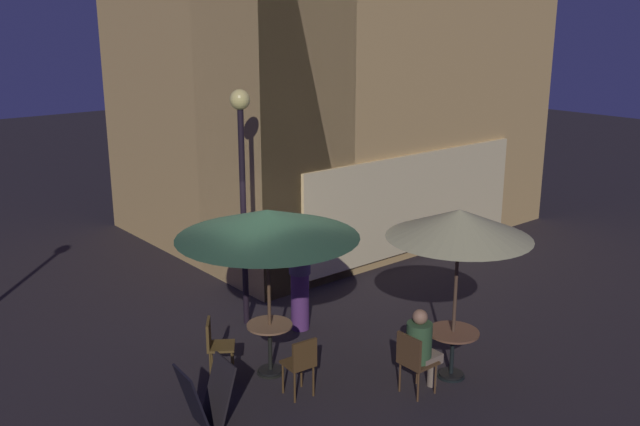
# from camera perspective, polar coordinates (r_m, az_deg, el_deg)

# --- Properties ---
(ground_plane) EXTENTS (60.00, 60.00, 0.00)m
(ground_plane) POSITION_cam_1_polar(r_m,az_deg,el_deg) (11.34, -4.20, -10.92)
(ground_plane) COLOR #272124
(cafe_building) EXTENTS (8.76, 6.63, 8.54)m
(cafe_building) POSITION_cam_1_polar(r_m,az_deg,el_deg) (15.44, -0.05, 12.66)
(cafe_building) COLOR tan
(cafe_building) RESTS_ON ground
(street_lamp_near_corner) EXTENTS (0.33, 0.33, 3.97)m
(street_lamp_near_corner) POSITION_cam_1_polar(r_m,az_deg,el_deg) (11.38, -6.37, 4.12)
(street_lamp_near_corner) COLOR black
(street_lamp_near_corner) RESTS_ON ground
(menu_sandwich_board) EXTENTS (0.68, 0.61, 0.85)m
(menu_sandwich_board) POSITION_cam_1_polar(r_m,az_deg,el_deg) (9.28, -9.26, -14.44)
(menu_sandwich_board) COLOR black
(menu_sandwich_board) RESTS_ON ground
(cafe_table_0) EXTENTS (0.74, 0.74, 0.72)m
(cafe_table_0) POSITION_cam_1_polar(r_m,az_deg,el_deg) (10.44, 10.72, -10.36)
(cafe_table_0) COLOR black
(cafe_table_0) RESTS_ON ground
(cafe_table_1) EXTENTS (0.67, 0.67, 0.78)m
(cafe_table_1) POSITION_cam_1_polar(r_m,az_deg,el_deg) (10.39, -4.09, -10.19)
(cafe_table_1) COLOR black
(cafe_table_1) RESTS_ON ground
(patio_umbrella_0) EXTENTS (2.02, 2.02, 2.53)m
(patio_umbrella_0) POSITION_cam_1_polar(r_m,az_deg,el_deg) (9.80, 11.24, -0.92)
(patio_umbrella_0) COLOR black
(patio_umbrella_0) RESTS_ON ground
(patio_umbrella_1) EXTENTS (2.59, 2.59, 2.50)m
(patio_umbrella_1) POSITION_cam_1_polar(r_m,az_deg,el_deg) (9.76, -4.29, -0.90)
(patio_umbrella_1) COLOR black
(patio_umbrella_1) RESTS_ON ground
(cafe_chair_0) EXTENTS (0.44, 0.44, 0.91)m
(cafe_chair_0) POSITION_cam_1_polar(r_m,az_deg,el_deg) (9.89, 7.62, -11.62)
(cafe_chair_0) COLOR #4C321C
(cafe_chair_0) RESTS_ON ground
(cafe_chair_1) EXTENTS (0.54, 0.54, 0.86)m
(cafe_chair_1) POSITION_cam_1_polar(r_m,az_deg,el_deg) (10.43, -8.50, -10.33)
(cafe_chair_1) COLOR brown
(cafe_chair_1) RESTS_ON ground
(cafe_chair_2) EXTENTS (0.41, 0.41, 0.88)m
(cafe_chair_2) POSITION_cam_1_polar(r_m,az_deg,el_deg) (9.75, -1.55, -11.94)
(cafe_chair_2) COLOR #4D3318
(cafe_chair_2) RESTS_ON ground
(patron_seated_0) EXTENTS (0.55, 0.36, 1.25)m
(patron_seated_0) POSITION_cam_1_polar(r_m,az_deg,el_deg) (9.92, 8.24, -10.57)
(patron_seated_0) COLOR #816C57
(patron_seated_0) RESTS_ON ground
(patron_standing_1) EXTENTS (0.36, 0.36, 1.79)m
(patron_standing_1) POSITION_cam_1_polar(r_m,az_deg,el_deg) (11.63, -1.65, -5.30)
(patron_standing_1) COLOR #582E69
(patron_standing_1) RESTS_ON ground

